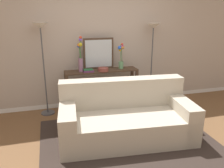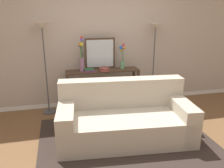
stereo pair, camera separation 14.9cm
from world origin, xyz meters
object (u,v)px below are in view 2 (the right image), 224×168
Objects in this scene: vase_short_flowers at (123,56)px; book_row_under_console at (84,107)px; vase_tall_flowers at (82,56)px; couch at (124,119)px; wall_mirror at (100,53)px; book_stack at (89,70)px; floor_lamp_left at (43,43)px; floor_lamp_right at (155,42)px; fruit_bowl at (104,69)px; console_table at (103,82)px.

vase_short_flowers is 1.29m from book_row_under_console.
book_row_under_console is at bearing 66.24° from vase_tall_flowers.
vase_tall_flowers reaches higher than couch.
wall_mirror is 2.91× the size of book_stack.
floor_lamp_left is 1.09m from wall_mirror.
floor_lamp_left is 1.03× the size of floor_lamp_right.
floor_lamp_right is at bearing 7.05° from fruit_bowl.
couch is 10.15× the size of fruit_bowl.
floor_lamp_left is at bearing 180.00° from floor_lamp_right.
vase_short_flowers is (0.30, 1.20, 0.75)m from couch.
vase_short_flowers is (0.40, 0.01, 0.50)m from console_table.
book_stack is at bearing -26.71° from book_row_under_console.
vase_short_flowers is at bearing -16.03° from wall_mirror.
floor_lamp_right reaches higher than vase_short_flowers.
floor_lamp_right is 4.63× the size of book_row_under_console.
wall_mirror is at bearing 21.40° from vase_tall_flowers.
vase_short_flowers reaches higher than book_stack.
floor_lamp_left reaches higher than book_row_under_console.
book_row_under_console is (-1.48, -0.04, -1.27)m from floor_lamp_right.
floor_lamp_left is 4.75× the size of book_row_under_console.
couch is 2.01m from floor_lamp_left.
floor_lamp_left is 1.51m from vase_short_flowers.
floor_lamp_right reaches higher than couch.
console_table is at bearing 13.36° from book_stack.
console_table is 3.94× the size of book_row_under_console.
console_table is 0.85× the size of floor_lamp_right.
floor_lamp_right reaches higher than book_stack.
wall_mirror is at bearing 99.41° from fruit_bowl.
floor_lamp_left is 1.47m from book_row_under_console.
couch is 3.44× the size of wall_mirror.
floor_lamp_right is 2.78× the size of wall_mirror.
couch is 4.05× the size of vase_short_flowers.
couch is 5.73× the size of book_row_under_console.
book_stack is 0.79m from book_row_under_console.
fruit_bowl is 0.28m from book_stack.
wall_mirror is 2.95× the size of fruit_bowl.
fruit_bowl is at bearing 94.70° from couch.
console_table is at bearing -2.14° from floor_lamp_left.
book_stack is (-0.25, -0.19, -0.28)m from wall_mirror.
fruit_bowl reaches higher than book_row_under_console.
book_row_under_console is (-0.40, -0.00, -0.50)m from console_table.
floor_lamp_right is at bearing 2.80° from vase_short_flowers.
couch is at bearing -46.29° from floor_lamp_left.
vase_short_flowers reaches higher than book_row_under_console.
vase_tall_flowers reaches higher than wall_mirror.
floor_lamp_left is at bearing 178.71° from vase_short_flowers.
console_table is 0.30m from fruit_bowl.
vase_short_flowers is 0.71m from book_stack.
vase_short_flowers reaches higher than fruit_bowl.
couch is 1.30m from book_stack.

